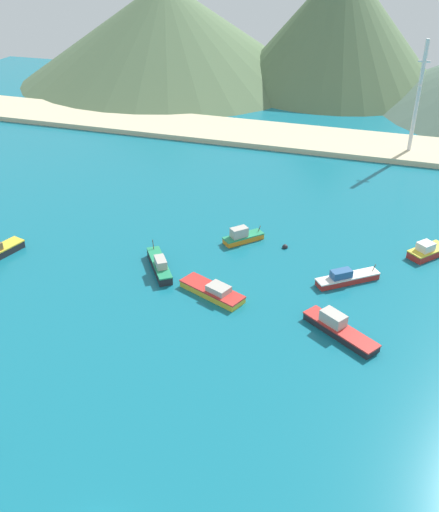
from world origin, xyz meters
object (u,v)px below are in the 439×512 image
fishing_boat_0 (339,328)px  fishing_boat_3 (346,278)px  fishing_boat_6 (213,291)px  radio_tower (418,99)px  fishing_boat_7 (427,251)px  buoy_0 (285,247)px  fishing_boat_2 (160,265)px  fishing_boat_8 (242,236)px

fishing_boat_0 → fishing_boat_3: size_ratio=1.16×
fishing_boat_3 → fishing_boat_6: fishing_boat_3 is taller
fishing_boat_6 → radio_tower: (24.16, 66.45, 12.04)m
fishing_boat_7 → buoy_0: (-21.82, -4.36, -0.75)m
fishing_boat_6 → radio_tower: size_ratio=0.41×
fishing_boat_0 → fishing_boat_2: size_ratio=1.16×
fishing_boat_0 → fishing_boat_2: (-27.77, 7.11, 0.05)m
fishing_boat_0 → fishing_boat_7: 26.31m
fishing_boat_7 → fishing_boat_8: size_ratio=1.07×
fishing_boat_3 → fishing_boat_6: (-17.45, -9.12, -0.07)m
fishing_boat_3 → fishing_boat_8: size_ratio=1.39×
fishing_boat_6 → radio_tower: bearing=70.0°
fishing_boat_2 → fishing_boat_3: fishing_boat_2 is taller
fishing_boat_0 → fishing_boat_3: bearing=92.5°
fishing_boat_7 → radio_tower: 47.44m
fishing_boat_3 → radio_tower: 58.95m
fishing_boat_2 → fishing_boat_6: (9.77, -3.76, -0.22)m
fishing_boat_8 → radio_tower: bearing=63.9°
fishing_boat_0 → fishing_boat_8: (-18.43, 19.63, 0.08)m
fishing_boat_7 → buoy_0: bearing=-168.7°
fishing_boat_7 → fishing_boat_6: bearing=-144.1°
fishing_boat_7 → buoy_0: size_ratio=7.63×
fishing_boat_0 → fishing_boat_6: bearing=169.5°
fishing_boat_2 → fishing_boat_6: fishing_boat_2 is taller
fishing_boat_2 → fishing_boat_7: (38.40, 16.96, -0.01)m
fishing_boat_3 → fishing_boat_7: (11.17, 11.60, 0.14)m
fishing_boat_6 → fishing_boat_8: bearing=91.5°
fishing_boat_2 → fishing_boat_3: 27.75m
fishing_boat_2 → radio_tower: size_ratio=0.36×
fishing_boat_7 → buoy_0: 22.27m
fishing_boat_6 → fishing_boat_8: fishing_boat_8 is taller
fishing_boat_6 → buoy_0: bearing=67.4°
fishing_boat_3 → radio_tower: bearing=83.3°
fishing_boat_6 → buoy_0: size_ratio=11.39×
buoy_0 → fishing_boat_3: bearing=-34.2°
buoy_0 → fishing_boat_7: bearing=11.3°
fishing_boat_2 → fishing_boat_8: fishing_boat_2 is taller
buoy_0 → fishing_boat_8: bearing=-179.4°
fishing_boat_2 → fishing_boat_7: size_ratio=1.30×
fishing_boat_6 → fishing_boat_7: size_ratio=1.49×
fishing_boat_2 → fishing_boat_6: 10.47m
fishing_boat_0 → radio_tower: 71.07m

